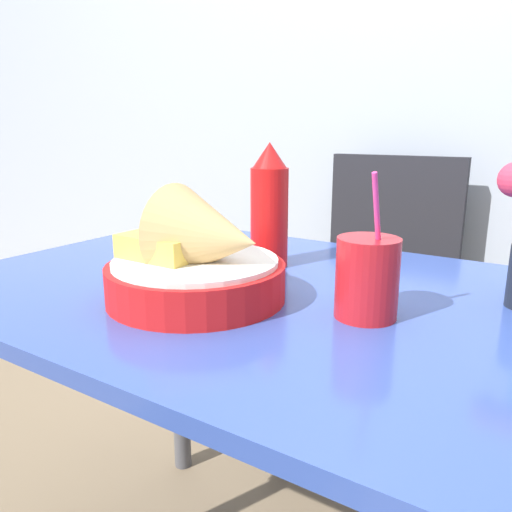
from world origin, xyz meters
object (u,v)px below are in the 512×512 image
(ketchup_bottle, at_px, (269,207))
(chair_far_window, at_px, (380,283))
(food_basket, at_px, (201,261))
(drink_cup, at_px, (367,280))

(ketchup_bottle, bearing_deg, chair_far_window, 87.89)
(chair_far_window, xyz_separation_m, ketchup_bottle, (-0.02, -0.60, 0.30))
(food_basket, relative_size, drink_cup, 1.34)
(ketchup_bottle, bearing_deg, food_basket, -85.00)
(food_basket, height_order, ketchup_bottle, ketchup_bottle)
(food_basket, xyz_separation_m, ketchup_bottle, (-0.02, 0.23, 0.05))
(ketchup_bottle, relative_size, drink_cup, 1.14)
(drink_cup, bearing_deg, ketchup_bottle, 148.03)
(drink_cup, bearing_deg, chair_far_window, 107.04)
(chair_far_window, xyz_separation_m, drink_cup, (0.23, -0.76, 0.24))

